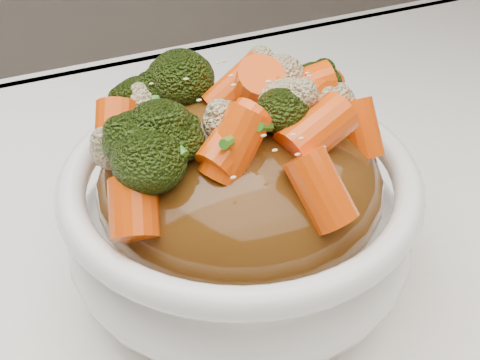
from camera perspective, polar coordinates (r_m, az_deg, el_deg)
name	(u,v)px	position (r m, az deg, el deg)	size (l,w,h in m)	color
tablecloth	(247,349)	(0.46, 0.61, -14.19)	(1.20, 0.80, 0.04)	white
bowl	(240,221)	(0.45, 0.00, -3.52)	(0.23, 0.23, 0.09)	white
sauce_base	(240,184)	(0.43, 0.00, -0.34)	(0.18, 0.18, 0.10)	#502D0D
carrots	(240,94)	(0.40, 0.00, 7.37)	(0.18, 0.18, 0.05)	#E94B07
broccoli	(240,95)	(0.40, 0.00, 7.23)	(0.18, 0.18, 0.05)	black
cauliflower	(240,99)	(0.40, 0.00, 6.96)	(0.18, 0.18, 0.04)	beige
scallions	(240,92)	(0.39, 0.00, 7.50)	(0.14, 0.14, 0.02)	#2E711A
sesame_seeds	(240,92)	(0.39, 0.00, 7.50)	(0.17, 0.17, 0.01)	beige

